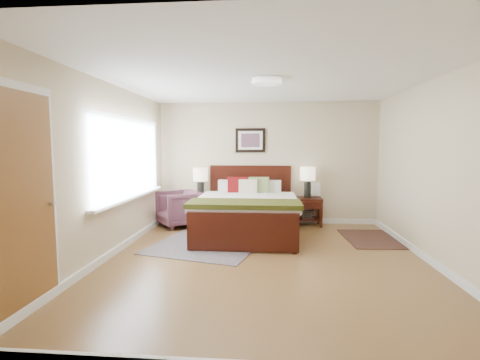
% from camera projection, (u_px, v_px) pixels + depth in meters
% --- Properties ---
extents(floor, '(5.00, 5.00, 0.00)m').
position_uv_depth(floor, '(266.00, 260.00, 4.87)').
color(floor, brown).
rests_on(floor, ground).
extents(back_wall, '(4.50, 0.04, 2.50)m').
position_uv_depth(back_wall, '(267.00, 163.00, 7.23)').
color(back_wall, '#C0B18B').
rests_on(back_wall, ground).
extents(front_wall, '(4.50, 0.04, 2.50)m').
position_uv_depth(front_wall, '(263.00, 198.00, 2.27)').
color(front_wall, '#C0B18B').
rests_on(front_wall, ground).
extents(left_wall, '(0.04, 5.00, 2.50)m').
position_uv_depth(left_wall, '(108.00, 171.00, 4.94)').
color(left_wall, '#C0B18B').
rests_on(left_wall, ground).
extents(right_wall, '(0.04, 5.00, 2.50)m').
position_uv_depth(right_wall, '(438.00, 173.00, 4.56)').
color(right_wall, '#C0B18B').
rests_on(right_wall, ground).
extents(ceiling, '(4.50, 5.00, 0.02)m').
position_uv_depth(ceiling, '(267.00, 78.00, 4.63)').
color(ceiling, white).
rests_on(ceiling, back_wall).
extents(window, '(0.11, 2.72, 1.32)m').
position_uv_depth(window, '(131.00, 160.00, 5.61)').
color(window, silver).
rests_on(window, left_wall).
extents(door, '(0.06, 1.00, 2.18)m').
position_uv_depth(door, '(23.00, 203.00, 3.22)').
color(door, silver).
rests_on(door, ground).
extents(ceil_fixture, '(0.44, 0.44, 0.08)m').
position_uv_depth(ceil_fixture, '(267.00, 81.00, 4.63)').
color(ceil_fixture, white).
rests_on(ceil_fixture, ceiling).
extents(bed, '(1.80, 2.19, 1.18)m').
position_uv_depth(bed, '(247.00, 205.00, 6.26)').
color(bed, '#371008').
rests_on(bed, ground).
extents(wall_art, '(0.62, 0.05, 0.50)m').
position_uv_depth(wall_art, '(250.00, 140.00, 7.18)').
color(wall_art, black).
rests_on(wall_art, back_wall).
extents(nightstand_left, '(0.45, 0.41, 0.54)m').
position_uv_depth(nightstand_left, '(201.00, 204.00, 7.17)').
color(nightstand_left, '#371008').
rests_on(nightstand_left, ground).
extents(nightstand_right, '(0.57, 0.43, 0.57)m').
position_uv_depth(nightstand_right, '(307.00, 208.00, 7.01)').
color(nightstand_right, '#371008').
rests_on(nightstand_right, ground).
extents(lamp_left, '(0.30, 0.30, 0.61)m').
position_uv_depth(lamp_left, '(201.00, 178.00, 7.14)').
color(lamp_left, black).
rests_on(lamp_left, nightstand_left).
extents(lamp_right, '(0.30, 0.30, 0.61)m').
position_uv_depth(lamp_right, '(308.00, 177.00, 6.96)').
color(lamp_right, black).
rests_on(lamp_right, nightstand_right).
extents(armchair, '(1.08, 1.07, 0.71)m').
position_uv_depth(armchair, '(179.00, 208.00, 6.96)').
color(armchair, '#5B3240').
rests_on(armchair, ground).
extents(rug_persian, '(2.14, 2.62, 0.01)m').
position_uv_depth(rug_persian, '(215.00, 240.00, 5.93)').
color(rug_persian, '#0D1C43').
rests_on(rug_persian, ground).
extents(rug_navy, '(0.91, 1.31, 0.01)m').
position_uv_depth(rug_navy, '(371.00, 239.00, 6.00)').
color(rug_navy, black).
rests_on(rug_navy, ground).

